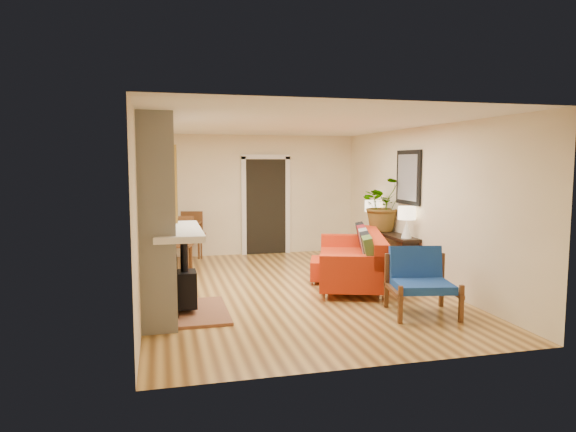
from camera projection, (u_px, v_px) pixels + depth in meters
name	position (u px, v px, depth m)	size (l,w,h in m)	color
room_shell	(288.00, 199.00, 10.76)	(6.50, 6.50, 6.50)	tan
fireplace	(160.00, 222.00, 6.63)	(1.09, 1.68, 2.60)	white
sofa	(356.00, 259.00, 8.52)	(1.69, 2.54, 0.93)	silver
ottoman	(333.00, 269.00, 8.71)	(0.94, 0.94, 0.37)	silver
blue_chair	(420.00, 278.00, 6.89)	(0.97, 0.96, 0.87)	brown
dining_table	(183.00, 231.00, 10.18)	(1.11, 1.91, 1.00)	brown
console_table	(389.00, 241.00, 9.45)	(0.34, 1.85, 0.72)	black
lamp_near	(407.00, 218.00, 8.73)	(0.30, 0.30, 0.54)	white
lamp_far	(372.00, 211.00, 10.13)	(0.30, 0.30, 0.54)	white
houseplant	(384.00, 205.00, 9.59)	(0.90, 0.78, 1.00)	#1E5919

